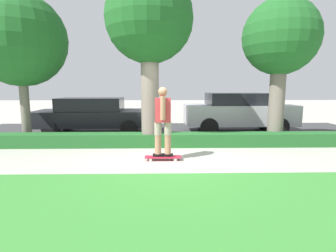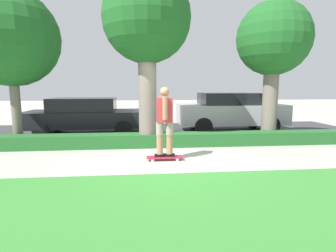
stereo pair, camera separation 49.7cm
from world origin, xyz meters
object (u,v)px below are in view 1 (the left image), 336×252
tree_mid (149,22)px  tree_far (280,40)px  parked_car_front (94,115)px  tree_near (20,41)px  skater_person (163,120)px  skateboard (163,157)px  parked_car_middle (238,112)px

tree_mid → tree_far: bearing=6.3°
tree_mid → parked_car_front: bearing=134.3°
tree_near → tree_mid: size_ratio=0.93×
skater_person → tree_near: tree_near is taller
skater_person → tree_far: (3.64, 2.01, 2.23)m
skateboard → parked_car_front: (-2.66, 3.89, 0.65)m
tree_mid → tree_far: 4.06m
parked_car_front → skateboard: bearing=-57.4°
skateboard → parked_car_middle: parked_car_middle is taller
tree_near → parked_car_front: size_ratio=1.02×
tree_far → parked_car_middle: (-0.65, 2.01, -2.40)m
skateboard → skater_person: skater_person is taller
tree_near → parked_car_front: 3.49m
skater_person → parked_car_middle: 5.01m
skateboard → parked_car_front: parked_car_front is taller
skateboard → tree_far: (3.64, 2.01, 3.15)m
tree_far → parked_car_middle: size_ratio=1.06×
tree_near → skateboard: bearing=-26.2°
skater_person → parked_car_middle: (2.99, 4.02, -0.17)m
skateboard → tree_mid: size_ratio=0.18×
skater_person → skateboard: bearing=166.0°
skateboard → tree_near: (-4.40, 2.17, 3.13)m
tree_far → parked_car_middle: bearing=107.9°
skateboard → parked_car_middle: (2.99, 4.02, 0.75)m
tree_mid → tree_far: (4.01, 0.44, -0.39)m
tree_near → parked_car_middle: (7.38, 1.85, -2.38)m
tree_mid → parked_car_middle: size_ratio=1.18×
parked_car_middle → tree_mid: bearing=-144.6°
tree_mid → tree_near: bearing=171.4°
skater_person → tree_mid: tree_mid is taller
skater_person → tree_mid: 3.07m
skater_person → tree_near: bearing=153.8°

